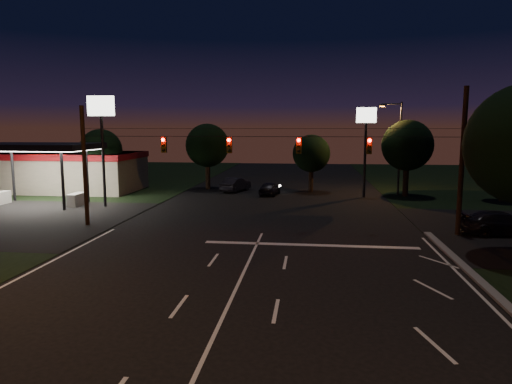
# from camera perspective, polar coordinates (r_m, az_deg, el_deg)

# --- Properties ---
(ground) EXTENTS (140.00, 140.00, 0.00)m
(ground) POSITION_cam_1_polar(r_m,az_deg,el_deg) (15.46, -5.08, -17.09)
(ground) COLOR black
(ground) RESTS_ON ground
(stop_bar) EXTENTS (12.00, 0.50, 0.01)m
(stop_bar) POSITION_cam_1_polar(r_m,az_deg,el_deg) (26.02, 6.77, -6.59)
(stop_bar) COLOR silver
(stop_bar) RESTS_ON ground
(utility_pole_right) EXTENTS (0.30, 0.30, 9.00)m
(utility_pole_right) POSITION_cam_1_polar(r_m,az_deg,el_deg) (30.78, 23.86, -4.95)
(utility_pole_right) COLOR black
(utility_pole_right) RESTS_ON ground
(utility_pole_left) EXTENTS (0.28, 0.28, 8.00)m
(utility_pole_left) POSITION_cam_1_polar(r_m,az_deg,el_deg) (33.01, -20.29, -3.91)
(utility_pole_left) COLOR black
(utility_pole_left) RESTS_ON ground
(signal_span) EXTENTS (24.00, 0.40, 1.56)m
(signal_span) POSITION_cam_1_polar(r_m,az_deg,el_deg) (28.82, 0.97, 5.95)
(signal_span) COLOR black
(signal_span) RESTS_ON ground
(gas_station) EXTENTS (14.20, 16.10, 5.25)m
(gas_station) POSITION_cam_1_polar(r_m,az_deg,el_deg) (50.76, -22.46, 2.73)
(gas_station) COLOR gray
(gas_station) RESTS_ON ground
(pole_sign_left_near) EXTENTS (2.20, 0.30, 9.10)m
(pole_sign_left_near) POSITION_cam_1_polar(r_m,az_deg,el_deg) (39.51, -18.75, 8.24)
(pole_sign_left_near) COLOR black
(pole_sign_left_near) RESTS_ON ground
(pole_sign_right) EXTENTS (1.80, 0.30, 8.40)m
(pole_sign_right) POSITION_cam_1_polar(r_m,az_deg,el_deg) (43.97, 13.57, 7.42)
(pole_sign_right) COLOR black
(pole_sign_right) RESTS_ON ground
(street_light_right_far) EXTENTS (2.20, 0.35, 9.00)m
(street_light_right_far) POSITION_cam_1_polar(r_m,az_deg,el_deg) (46.44, 17.24, 6.07)
(street_light_right_far) COLOR black
(street_light_right_far) RESTS_ON ground
(tree_far_a) EXTENTS (4.20, 4.20, 6.42)m
(tree_far_a) POSITION_cam_1_polar(r_m,az_deg,el_deg) (48.61, -18.73, 4.92)
(tree_far_a) COLOR black
(tree_far_a) RESTS_ON ground
(tree_far_b) EXTENTS (4.60, 4.60, 6.98)m
(tree_far_b) POSITION_cam_1_polar(r_m,az_deg,el_deg) (49.09, -6.04, 5.74)
(tree_far_b) COLOR black
(tree_far_b) RESTS_ON ground
(tree_far_c) EXTENTS (3.80, 3.80, 5.86)m
(tree_far_c) POSITION_cam_1_polar(r_m,az_deg,el_deg) (46.86, 6.96, 4.75)
(tree_far_c) COLOR black
(tree_far_c) RESTS_ON ground
(tree_far_d) EXTENTS (4.80, 4.80, 7.30)m
(tree_far_d) POSITION_cam_1_polar(r_m,az_deg,el_deg) (45.75, 18.38, 5.48)
(tree_far_d) COLOR black
(tree_far_d) RESTS_ON ground
(tree_far_e) EXTENTS (4.00, 4.00, 6.18)m
(tree_far_e) POSITION_cam_1_polar(r_m,az_deg,el_deg) (46.13, 28.64, 4.04)
(tree_far_e) COLOR black
(tree_far_e) RESTS_ON ground
(car_oncoming_a) EXTENTS (2.05, 3.98, 1.30)m
(car_oncoming_a) POSITION_cam_1_polar(r_m,az_deg,el_deg) (44.65, 1.72, 0.45)
(car_oncoming_a) COLOR black
(car_oncoming_a) RESTS_ON ground
(car_oncoming_b) EXTENTS (2.78, 4.56, 1.42)m
(car_oncoming_b) POSITION_cam_1_polar(r_m,az_deg,el_deg) (47.31, -2.54, 0.95)
(car_oncoming_b) COLOR black
(car_oncoming_b) RESTS_ON ground
(car_cross) EXTENTS (5.15, 2.35, 1.46)m
(car_cross) POSITION_cam_1_polar(r_m,az_deg,el_deg) (31.80, 28.38, -3.49)
(car_cross) COLOR black
(car_cross) RESTS_ON ground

